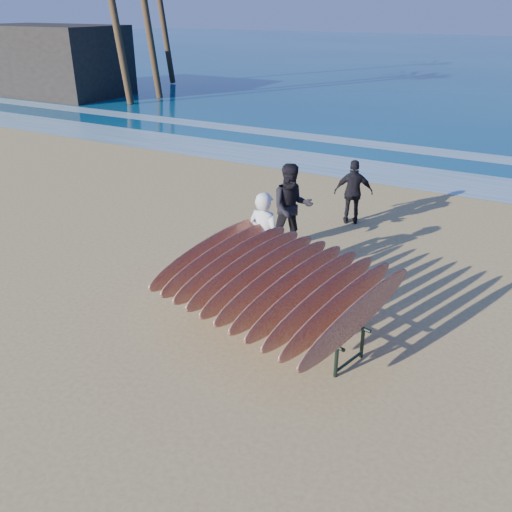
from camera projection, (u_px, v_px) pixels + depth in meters
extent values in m
plane|color=tan|center=(232.00, 326.00, 8.94)|extent=(120.00, 120.00, 0.00)
plane|color=white|center=(400.00, 175.00, 16.85)|extent=(160.00, 160.00, 0.00)
plane|color=white|center=(427.00, 151.00, 19.62)|extent=(160.00, 160.00, 0.00)
cylinder|color=black|center=(199.00, 292.00, 9.48)|extent=(0.06, 0.06, 0.50)
cylinder|color=black|center=(336.00, 362.00, 7.62)|extent=(0.06, 0.06, 0.50)
cylinder|color=black|center=(226.00, 280.00, 9.90)|extent=(0.06, 0.06, 0.50)
cylinder|color=black|center=(362.00, 343.00, 8.04)|extent=(0.06, 0.06, 0.50)
cylinder|color=black|center=(260.00, 309.00, 8.44)|extent=(3.11, 0.86, 0.06)
cylinder|color=black|center=(287.00, 295.00, 8.87)|extent=(3.11, 0.86, 0.06)
cylinder|color=black|center=(213.00, 294.00, 9.76)|extent=(0.21, 0.64, 0.04)
cylinder|color=black|center=(349.00, 362.00, 7.90)|extent=(0.21, 0.64, 0.04)
ellipsoid|color=maroon|center=(208.00, 252.00, 9.47)|extent=(0.75, 2.65, 1.00)
ellipsoid|color=maroon|center=(221.00, 258.00, 9.27)|extent=(0.75, 2.65, 1.00)
ellipsoid|color=maroon|center=(233.00, 263.00, 9.08)|extent=(0.75, 2.65, 1.00)
ellipsoid|color=maroon|center=(246.00, 269.00, 8.88)|extent=(0.75, 2.65, 1.00)
ellipsoid|color=maroon|center=(260.00, 275.00, 8.69)|extent=(0.75, 2.65, 1.00)
ellipsoid|color=maroon|center=(274.00, 281.00, 8.49)|extent=(0.75, 2.65, 1.00)
ellipsoid|color=maroon|center=(289.00, 287.00, 8.30)|extent=(0.75, 2.65, 1.00)
ellipsoid|color=maroon|center=(305.00, 294.00, 8.10)|extent=(0.75, 2.65, 1.00)
ellipsoid|color=maroon|center=(321.00, 301.00, 7.91)|extent=(0.75, 2.65, 1.00)
ellipsoid|color=maroon|center=(339.00, 309.00, 7.72)|extent=(0.75, 2.65, 1.00)
ellipsoid|color=maroon|center=(357.00, 316.00, 7.52)|extent=(0.75, 2.65, 1.00)
imported|color=white|center=(264.00, 239.00, 9.99)|extent=(0.70, 0.50, 1.80)
imported|color=black|center=(292.00, 207.00, 11.40)|extent=(1.15, 1.12, 1.87)
imported|color=black|center=(353.00, 192.00, 12.84)|extent=(0.98, 0.70, 1.55)
cube|color=#2D2823|center=(51.00, 60.00, 31.27)|extent=(8.52, 4.73, 3.79)
cylinder|color=brown|center=(115.00, 18.00, 26.65)|extent=(0.36, 1.45, 8.42)
cylinder|color=brown|center=(148.00, 26.00, 28.63)|extent=(0.36, 1.41, 7.54)
cylinder|color=brown|center=(161.00, 5.00, 33.77)|extent=(0.36, 1.87, 9.47)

